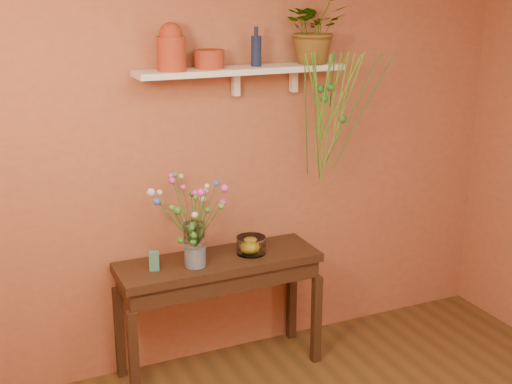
{
  "coord_description": "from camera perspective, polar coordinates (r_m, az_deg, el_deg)",
  "views": [
    {
      "loc": [
        -1.56,
        -1.9,
        2.4
      ],
      "look_at": [
        0.0,
        1.55,
        1.25
      ],
      "focal_mm": 47.62,
      "sensor_mm": 36.0,
      "label": 1
    }
  ],
  "objects": [
    {
      "name": "glass_vase",
      "position": [
        4.11,
        -5.15,
        -4.72
      ],
      "size": [
        0.13,
        0.13,
        0.27
      ],
      "color": "white",
      "rests_on": "sideboard"
    },
    {
      "name": "bouquet",
      "position": [
        4.0,
        -5.51,
        -1.04
      ],
      "size": [
        0.46,
        0.38,
        0.43
      ],
      "color": "#386B28",
      "rests_on": "glass_vase"
    },
    {
      "name": "glass_bowl",
      "position": [
        4.31,
        -0.42,
        -4.55
      ],
      "size": [
        0.19,
        0.19,
        0.11
      ],
      "color": "white",
      "rests_on": "sideboard"
    },
    {
      "name": "sideboard",
      "position": [
        4.3,
        -3.13,
        -6.96
      ],
      "size": [
        1.28,
        0.41,
        0.77
      ],
      "color": "#392216",
      "rests_on": "ground"
    },
    {
      "name": "spider_plant",
      "position": [
        4.33,
        5.01,
        13.58
      ],
      "size": [
        0.46,
        0.42,
        0.44
      ],
      "primitive_type": "imported",
      "rotation": [
        0.0,
        0.0,
        -0.23
      ],
      "color": "#2C6823",
      "rests_on": "wall_shelf"
    },
    {
      "name": "blue_bottle",
      "position": [
        4.16,
        0.02,
        11.82
      ],
      "size": [
        0.06,
        0.06,
        0.23
      ],
      "color": "#141F3D",
      "rests_on": "wall_shelf"
    },
    {
      "name": "terracotta_pot",
      "position": [
        4.07,
        -3.93,
        11.09
      ],
      "size": [
        0.18,
        0.18,
        0.11
      ],
      "primitive_type": "cylinder",
      "rotation": [
        0.0,
        0.0,
        0.04
      ],
      "color": "#9B361C",
      "rests_on": "wall_shelf"
    },
    {
      "name": "terracotta_jug",
      "position": [
        3.94,
        -7.13,
        11.93
      ],
      "size": [
        0.17,
        0.17,
        0.27
      ],
      "color": "#9B361C",
      "rests_on": "wall_shelf"
    },
    {
      "name": "lemon",
      "position": [
        4.32,
        -0.47,
        -4.56
      ],
      "size": [
        0.08,
        0.08,
        0.08
      ],
      "primitive_type": "sphere",
      "color": "yellow",
      "rests_on": "glass_bowl"
    },
    {
      "name": "wall_shelf",
      "position": [
        4.14,
        -1.1,
        10.16
      ],
      "size": [
        1.3,
        0.24,
        0.19
      ],
      "color": "white",
      "rests_on": "room"
    },
    {
      "name": "room",
      "position": [
        2.67,
        13.87,
        -6.76
      ],
      "size": [
        4.04,
        4.04,
        2.7
      ],
      "color": "#563A1A",
      "rests_on": "ground"
    },
    {
      "name": "carton",
      "position": [
        4.11,
        -8.54,
        -5.75
      ],
      "size": [
        0.07,
        0.06,
        0.12
      ],
      "primitive_type": "cube",
      "rotation": [
        0.0,
        0.0,
        -0.34
      ],
      "color": "#28647C",
      "rests_on": "sideboard"
    },
    {
      "name": "plant_fronds",
      "position": [
        4.25,
        6.28,
        7.45
      ],
      "size": [
        0.72,
        0.36,
        0.84
      ],
      "color": "#2C6823",
      "rests_on": "wall_shelf"
    }
  ]
}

